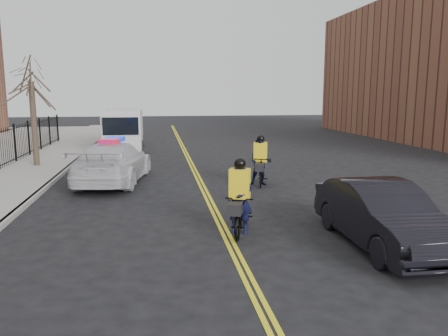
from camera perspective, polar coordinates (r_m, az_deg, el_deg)
name	(u,v)px	position (r m, az deg, el deg)	size (l,w,h in m)	color
ground	(218,218)	(12.95, -0.80, -6.55)	(120.00, 120.00, 0.00)	black
center_line_left	(193,171)	(20.70, -4.07, -0.39)	(0.10, 60.00, 0.01)	yellow
center_line_right	(196,171)	(20.71, -3.63, -0.38)	(0.10, 60.00, 0.01)	yellow
sidewalk	(28,174)	(21.42, -24.27, -0.70)	(3.00, 60.00, 0.15)	#999690
curb	(63,173)	(21.07, -20.34, -0.61)	(0.20, 60.00, 0.15)	#999690
street_tree	(32,95)	(23.08, -23.80, 8.67)	(3.20, 3.20, 4.80)	#392A22
police_cruiser	(113,162)	(18.40, -14.27, 0.72)	(3.16, 6.07, 1.84)	silver
dark_sedan	(382,215)	(11.12, 19.91, -5.76)	(1.63, 4.68, 1.54)	black
cargo_van	(124,130)	(28.99, -12.93, 4.82)	(2.50, 6.27, 2.61)	silver
cyclist_near	(240,207)	(11.45, 2.04, -5.12)	(1.36, 2.16, 2.00)	black
cyclist_far	(260,165)	(17.44, 4.75, 0.34)	(1.09, 2.07, 2.02)	black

